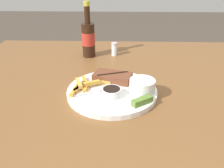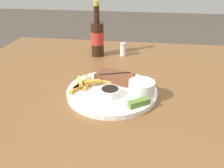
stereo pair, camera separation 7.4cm
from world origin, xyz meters
name	(u,v)px [view 1 (the left image)]	position (x,y,z in m)	size (l,w,h in m)	color
dining_table	(112,110)	(0.00, 0.00, 0.68)	(1.33, 1.23, 0.75)	brown
dinner_plate	(112,91)	(0.00, 0.00, 0.76)	(0.31, 0.31, 0.02)	white
steak_portion	(113,77)	(0.00, 0.07, 0.78)	(0.15, 0.11, 0.03)	brown
fries_pile	(85,85)	(-0.10, 0.01, 0.77)	(0.13, 0.14, 0.02)	#E29140
coleslaw_cup	(142,86)	(0.10, -0.02, 0.79)	(0.09, 0.09, 0.05)	white
dipping_sauce_cup	(112,92)	(0.00, -0.04, 0.78)	(0.06, 0.06, 0.03)	silver
pickle_spear	(142,101)	(0.09, -0.09, 0.78)	(0.07, 0.06, 0.02)	#567A2D
fork_utensil	(89,93)	(-0.08, -0.03, 0.77)	(0.13, 0.06, 0.00)	#B7B7BC
beer_bottle	(88,38)	(-0.12, 0.37, 0.84)	(0.06, 0.06, 0.26)	black
salt_shaker	(115,49)	(0.00, 0.38, 0.78)	(0.03, 0.03, 0.07)	white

